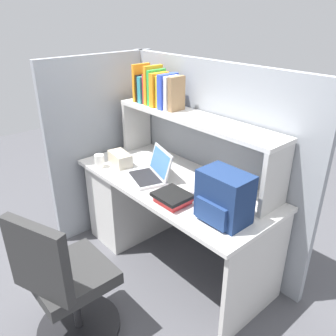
{
  "coord_description": "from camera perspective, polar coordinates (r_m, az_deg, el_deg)",
  "views": [
    {
      "loc": [
        1.64,
        -1.49,
        1.88
      ],
      "look_at": [
        0.0,
        -0.05,
        0.85
      ],
      "focal_mm": 36.46,
      "sensor_mm": 36.0,
      "label": 1
    }
  ],
  "objects": [
    {
      "name": "desk_book_stack",
      "position": [
        2.21,
        0.77,
        -5.0
      ],
      "size": [
        0.22,
        0.2,
        0.07
      ],
      "color": "red",
      "rests_on": "desk"
    },
    {
      "name": "cubicle_partition_left",
      "position": [
        3.08,
        -10.5,
        3.81
      ],
      "size": [
        0.05,
        1.06,
        1.55
      ],
      "primitive_type": "cube",
      "color": "gray",
      "rests_on": "ground_plane"
    },
    {
      "name": "reference_books_on_shelf",
      "position": [
        2.71,
        -1.63,
        13.06
      ],
      "size": [
        0.45,
        0.19,
        0.3
      ],
      "color": "orange",
      "rests_on": "overhead_hutch"
    },
    {
      "name": "backpack",
      "position": [
        2.02,
        9.3,
        -4.91
      ],
      "size": [
        0.3,
        0.22,
        0.31
      ],
      "color": "navy",
      "rests_on": "desk"
    },
    {
      "name": "desk",
      "position": [
        2.92,
        -4.32,
        -5.19
      ],
      "size": [
        1.6,
        0.7,
        0.73
      ],
      "color": "silver",
      "rests_on": "ground_plane"
    },
    {
      "name": "overhead_hutch",
      "position": [
        2.49,
        4.36,
        6.47
      ],
      "size": [
        1.44,
        0.28,
        0.45
      ],
      "color": "beige",
      "rests_on": "desk"
    },
    {
      "name": "ground_plane",
      "position": [
        2.91,
        0.77,
        -15.04
      ],
      "size": [
        8.0,
        8.0,
        0.0
      ],
      "primitive_type": "plane",
      "color": "#4C4C51"
    },
    {
      "name": "computer_mouse",
      "position": [
        2.34,
        4.64,
        -3.84
      ],
      "size": [
        0.1,
        0.12,
        0.03
      ],
      "primitive_type": "cube",
      "rotation": [
        0.0,
        0.0,
        0.42
      ],
      "color": "silver",
      "rests_on": "desk"
    },
    {
      "name": "tissue_box",
      "position": [
        2.77,
        -8.01,
        1.56
      ],
      "size": [
        0.24,
        0.15,
        0.1
      ],
      "primitive_type": "cube",
      "rotation": [
        0.0,
        0.0,
        -0.15
      ],
      "color": "#BFB299",
      "rests_on": "desk"
    },
    {
      "name": "paper_cup",
      "position": [
        2.74,
        -11.4,
        1.15
      ],
      "size": [
        0.08,
        0.08,
        0.11
      ],
      "primitive_type": "cylinder",
      "color": "white",
      "rests_on": "desk"
    },
    {
      "name": "office_chair",
      "position": [
        2.19,
        -16.69,
        -18.76
      ],
      "size": [
        0.53,
        0.55,
        0.93
      ],
      "rotation": [
        0.0,
        0.0,
        3.5
      ],
      "color": "black",
      "rests_on": "ground_plane"
    },
    {
      "name": "cubicle_partition_rear",
      "position": [
        2.72,
        6.81,
        1.12
      ],
      "size": [
        1.84,
        0.05,
        1.55
      ],
      "primitive_type": "cube",
      "color": "gray",
      "rests_on": "ground_plane"
    },
    {
      "name": "laptop",
      "position": [
        2.52,
        -2.79,
        -0.71
      ],
      "size": [
        0.37,
        0.34,
        0.22
      ],
      "color": "#B7BABF",
      "rests_on": "desk"
    }
  ]
}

